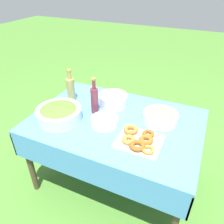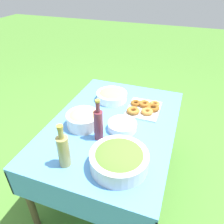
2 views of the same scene
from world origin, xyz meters
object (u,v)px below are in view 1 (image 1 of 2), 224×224
object	(u,v)px
wine_bottle	(95,99)
olive_oil_bottle	(71,88)
bread_bowl	(161,116)
pasta_bowl	(113,99)
donut_platter	(139,140)
plate_stack	(105,121)
salad_bowl	(59,113)

from	to	relation	value
wine_bottle	olive_oil_bottle	bearing A→B (deg)	161.72
wine_bottle	bread_bowl	bearing A→B (deg)	10.23
olive_oil_bottle	wine_bottle	distance (m)	0.32
pasta_bowl	donut_platter	xyz separation A→B (m)	(0.37, -0.39, -0.04)
pasta_bowl	olive_oil_bottle	distance (m)	0.41
pasta_bowl	wine_bottle	distance (m)	0.20
pasta_bowl	donut_platter	world-z (taller)	pasta_bowl
pasta_bowl	wine_bottle	size ratio (longest dim) A/B	0.79
pasta_bowl	plate_stack	bearing A→B (deg)	-78.87
olive_oil_bottle	wine_bottle	world-z (taller)	wine_bottle
salad_bowl	wine_bottle	distance (m)	0.31
salad_bowl	bread_bowl	xyz separation A→B (m)	(0.75, 0.32, -0.02)
pasta_bowl	olive_oil_bottle	world-z (taller)	olive_oil_bottle
olive_oil_bottle	plate_stack	bearing A→B (deg)	-26.47
pasta_bowl	wine_bottle	xyz separation A→B (m)	(-0.10, -0.17, 0.06)
wine_bottle	bread_bowl	size ratio (longest dim) A/B	1.14
bread_bowl	olive_oil_bottle	bearing A→B (deg)	179.88
wine_bottle	salad_bowl	bearing A→B (deg)	-133.28
olive_oil_bottle	bread_bowl	size ratio (longest dim) A/B	1.08
salad_bowl	plate_stack	xyz separation A→B (m)	(0.36, 0.09, -0.04)
pasta_bowl	wine_bottle	world-z (taller)	wine_bottle
wine_bottle	bread_bowl	distance (m)	0.56
plate_stack	salad_bowl	bearing A→B (deg)	-165.60
plate_stack	wine_bottle	distance (m)	0.22
plate_stack	olive_oil_bottle	bearing A→B (deg)	153.53
olive_oil_bottle	pasta_bowl	bearing A→B (deg)	9.95
salad_bowl	plate_stack	size ratio (longest dim) A/B	1.66
salad_bowl	olive_oil_bottle	distance (m)	0.34
plate_stack	olive_oil_bottle	size ratio (longest dim) A/B	0.72
salad_bowl	plate_stack	distance (m)	0.38
plate_stack	olive_oil_bottle	xyz separation A→B (m)	(-0.46, 0.23, 0.09)
plate_stack	olive_oil_bottle	distance (m)	0.52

